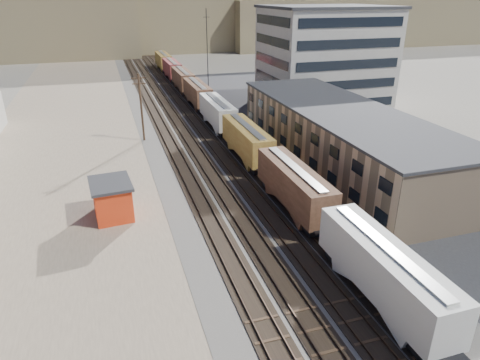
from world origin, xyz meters
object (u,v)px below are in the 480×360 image
object	(u,v)px
utility_pole_north	(141,106)
parked_car_blue	(334,116)
maintenance_shed	(112,199)
freight_train	(207,101)

from	to	relation	value
utility_pole_north	parked_car_blue	xyz separation A→B (m)	(32.99, 1.44, -4.62)
utility_pole_north	maintenance_shed	bearing A→B (deg)	-103.11
maintenance_shed	parked_car_blue	bearing A→B (deg)	32.84
parked_car_blue	maintenance_shed	bearing A→B (deg)	-166.95
freight_train	utility_pole_north	size ratio (longest dim) A/B	11.97
freight_train	utility_pole_north	world-z (taller)	utility_pole_north
utility_pole_north	maintenance_shed	xyz separation A→B (m)	(-5.44, -23.37, -3.40)
freight_train	parked_car_blue	size ratio (longest dim) A/B	24.53
utility_pole_north	parked_car_blue	size ratio (longest dim) A/B	2.05
freight_train	maintenance_shed	distance (m)	38.21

